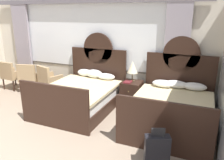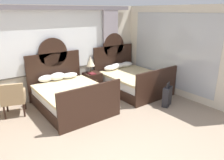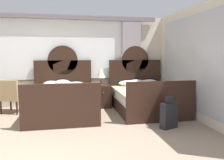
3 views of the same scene
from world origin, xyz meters
TOP-DOWN VIEW (x-y plane):
  - wall_back_window at (0.00, 3.82)m, footprint 6.83×0.22m
  - bed_near_window at (0.31, 2.73)m, footprint 1.65×2.14m
  - bed_near_mirror at (2.52, 2.73)m, footprint 1.65×2.14m
  - nightstand_between_beds at (1.41, 3.37)m, footprint 0.49×0.51m
  - table_lamp_on_nightstand at (1.40, 3.43)m, footprint 0.27×0.27m
  - book_on_nightstand at (1.34, 3.28)m, footprint 0.18×0.26m
  - armchair_by_window_left at (-1.02, 3.15)m, footprint 0.69×0.69m
  - armchair_by_window_centre at (-1.73, 3.15)m, footprint 0.67×0.67m
  - armchair_by_window_right at (-2.45, 3.15)m, footprint 0.57×0.57m
  - suitcase_on_floor at (2.53, 1.24)m, footprint 0.41×0.29m

SIDE VIEW (x-z plane):
  - suitcase_on_floor at x=2.53m, z-range -0.06..0.62m
  - nightstand_between_beds at x=1.41m, z-range 0.00..0.65m
  - bed_near_window at x=0.31m, z-range -0.54..1.27m
  - bed_near_mirror at x=2.52m, z-range -0.54..1.27m
  - armchair_by_window_left at x=-1.02m, z-range 0.05..0.94m
  - armchair_by_window_centre at x=-1.73m, z-range 0.05..0.94m
  - armchair_by_window_right at x=-2.45m, z-range 0.05..0.94m
  - book_on_nightstand at x=1.34m, z-range 0.65..0.68m
  - table_lamp_on_nightstand at x=1.40m, z-range 0.75..1.26m
  - wall_back_window at x=0.00m, z-range 0.10..2.80m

